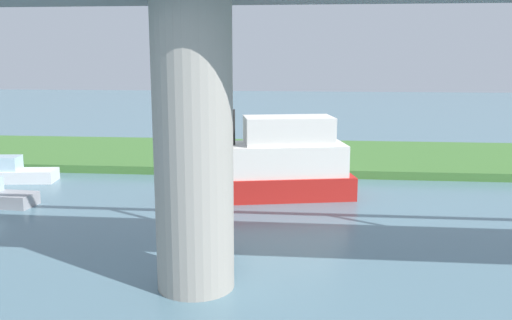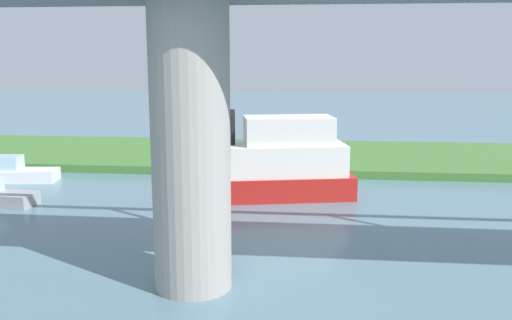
# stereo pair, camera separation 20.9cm
# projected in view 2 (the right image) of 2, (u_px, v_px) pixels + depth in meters

# --- Properties ---
(ground_plane) EXTENTS (160.00, 160.00, 0.00)m
(ground_plane) POSITION_uv_depth(u_px,v_px,m) (283.00, 178.00, 34.03)
(ground_plane) COLOR slate
(grassy_bank) EXTENTS (80.00, 12.00, 0.50)m
(grassy_bank) POSITION_uv_depth(u_px,v_px,m) (288.00, 156.00, 39.85)
(grassy_bank) COLOR #427533
(grassy_bank) RESTS_ON ground
(bridge_pylon) EXTENTS (2.45, 2.45, 8.92)m
(bridge_pylon) POSITION_uv_depth(u_px,v_px,m) (191.00, 150.00, 17.33)
(bridge_pylon) COLOR #9E998E
(bridge_pylon) RESTS_ON ground
(person_on_bank) EXTENTS (0.49, 0.49, 1.39)m
(person_on_bank) POSITION_uv_depth(u_px,v_px,m) (323.00, 151.00, 36.14)
(person_on_bank) COLOR #2D334C
(person_on_bank) RESTS_ON grassy_bank
(mooring_post) EXTENTS (0.20, 0.20, 0.85)m
(mooring_post) POSITION_uv_depth(u_px,v_px,m) (294.00, 160.00, 34.67)
(mooring_post) COLOR brown
(mooring_post) RESTS_ON grassy_bank
(motorboat_white) EXTENTS (9.44, 4.85, 4.60)m
(motorboat_white) POSITION_uv_depth(u_px,v_px,m) (271.00, 165.00, 29.16)
(motorboat_white) COLOR red
(motorboat_white) RESTS_ON ground
(houseboat_blue) EXTENTS (4.68, 2.14, 1.51)m
(houseboat_blue) POSITION_uv_depth(u_px,v_px,m) (15.00, 172.00, 32.98)
(houseboat_blue) COLOR white
(houseboat_blue) RESTS_ON ground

